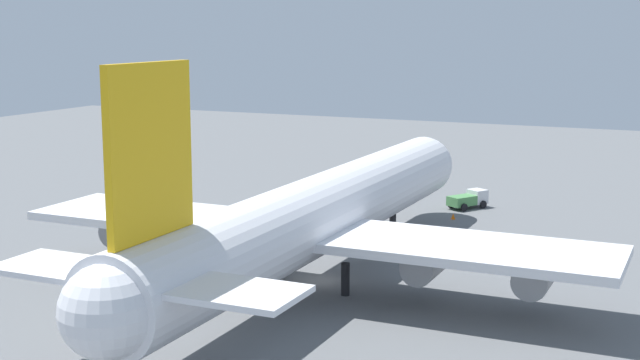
# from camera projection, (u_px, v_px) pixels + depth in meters

# --- Properties ---
(ground_plane) EXTENTS (248.49, 248.49, 0.00)m
(ground_plane) POSITION_uv_depth(u_px,v_px,m) (320.00, 281.00, 74.37)
(ground_plane) COLOR slate
(cargo_airplane) EXTENTS (62.12, 49.44, 19.28)m
(cargo_airplane) POSITION_uv_depth(u_px,v_px,m) (319.00, 215.00, 73.23)
(cargo_airplane) COLOR silver
(cargo_airplane) RESTS_ON ground_plane
(maintenance_van) EXTENTS (5.28, 4.25, 2.08)m
(maintenance_van) POSITION_uv_depth(u_px,v_px,m) (469.00, 199.00, 103.75)
(maintenance_van) COLOR silver
(maintenance_van) RESTS_ON ground_plane
(safety_cone_nose) EXTENTS (0.48, 0.48, 0.69)m
(safety_cone_nose) POSITION_uv_depth(u_px,v_px,m) (453.00, 216.00, 97.90)
(safety_cone_nose) COLOR orange
(safety_cone_nose) RESTS_ON ground_plane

